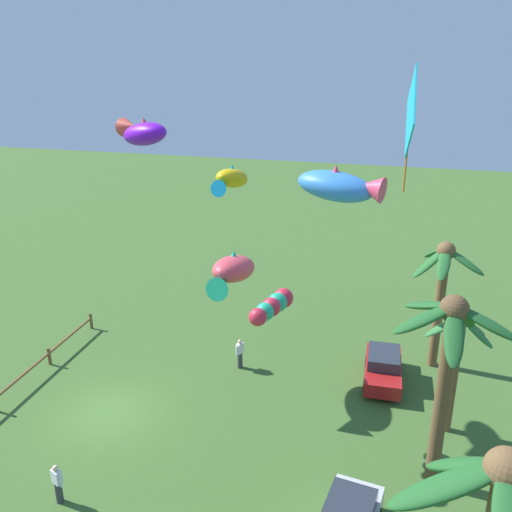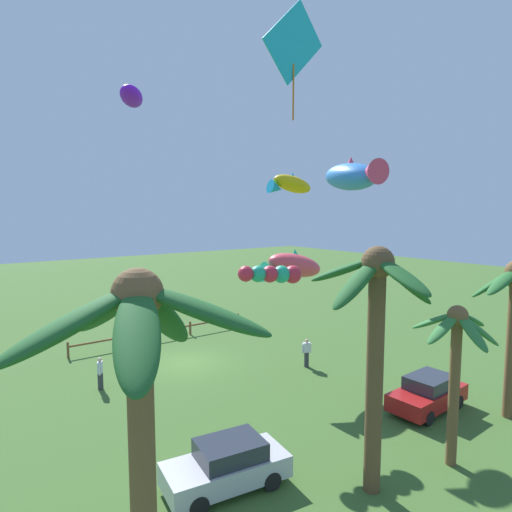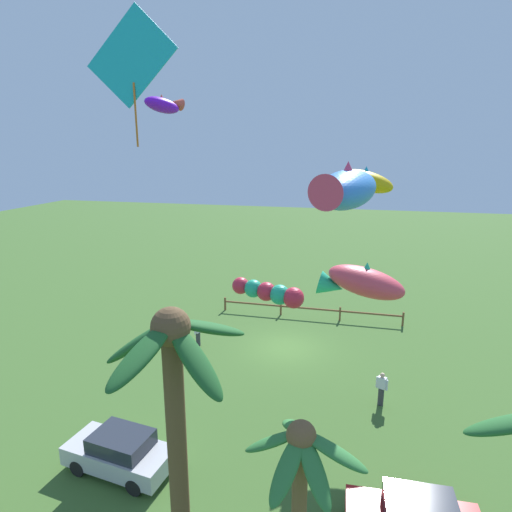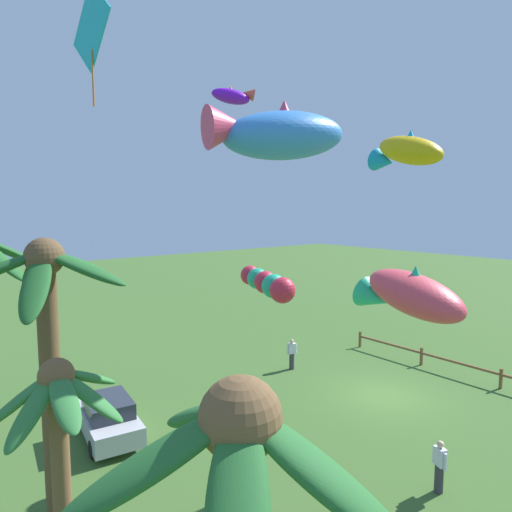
% 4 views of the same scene
% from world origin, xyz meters
% --- Properties ---
extents(ground_plane, '(120.00, 120.00, 0.00)m').
position_xyz_m(ground_plane, '(0.00, 0.00, 0.00)').
color(ground_plane, '#3D6028').
extents(palm_tree_0, '(3.66, 4.25, 7.65)m').
position_xyz_m(palm_tree_0, '(0.67, 13.71, 5.57)').
color(palm_tree_0, brown).
rests_on(palm_tree_0, ground).
extents(palm_tree_2, '(2.94, 2.81, 5.56)m').
position_xyz_m(palm_tree_2, '(-2.69, 14.44, 4.10)').
color(palm_tree_2, brown).
rests_on(palm_tree_2, ground).
extents(rail_fence, '(12.29, 0.12, 0.95)m').
position_xyz_m(rail_fence, '(-0.86, -4.91, 0.61)').
color(rail_fence, brown).
rests_on(rail_fence, ground).
extents(parked_car_0, '(4.10, 2.23, 1.51)m').
position_xyz_m(parked_car_0, '(4.23, 10.96, 0.75)').
color(parked_car_0, '#BCBCC1').
rests_on(parked_car_0, ground).
extents(spectator_0, '(0.36, 0.51, 1.59)m').
position_xyz_m(spectator_0, '(5.09, 0.87, 0.81)').
color(spectator_0, '#38383D').
rests_on(spectator_0, ground).
extents(spectator_1, '(0.52, 0.36, 1.59)m').
position_xyz_m(spectator_1, '(-5.13, 4.58, 0.81)').
color(spectator_1, '#38383D').
rests_on(spectator_1, ground).
extents(kite_fish_0, '(2.69, 1.40, 1.30)m').
position_xyz_m(kite_fish_0, '(-3.72, 4.69, 10.04)').
color(kite_fish_0, gold).
extents(kite_fish_1, '(2.41, 3.82, 1.54)m').
position_xyz_m(kite_fish_1, '(-3.19, 9.35, 10.16)').
color(kite_fish_1, '#3782DF').
extents(kite_diamond_2, '(2.50, 0.24, 3.49)m').
position_xyz_m(kite_diamond_2, '(2.29, 11.74, 13.58)').
color(kite_diamond_2, '#1BA8C4').
extents(kite_fish_3, '(3.93, 1.91, 1.88)m').
position_xyz_m(kite_fish_3, '(-3.93, 4.62, 5.78)').
color(kite_fish_3, '#E24250').
extents(kite_tube_4, '(2.93, 1.22, 0.90)m').
position_xyz_m(kite_tube_4, '(-0.49, 7.32, 5.96)').
color(kite_tube_4, red).
extents(kite_fish_5, '(1.59, 1.99, 0.88)m').
position_xyz_m(kite_fish_5, '(4.64, 4.89, 13.13)').
color(kite_fish_5, '#7311D5').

